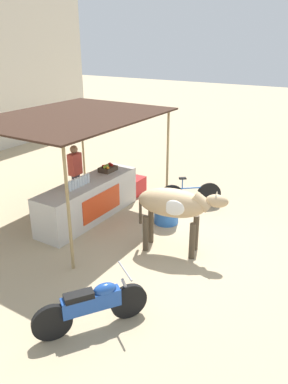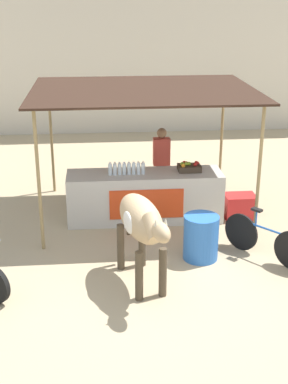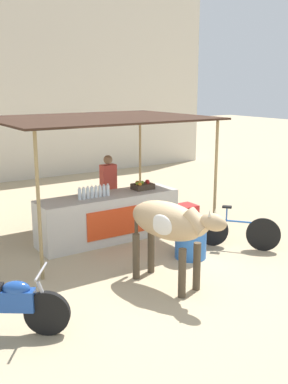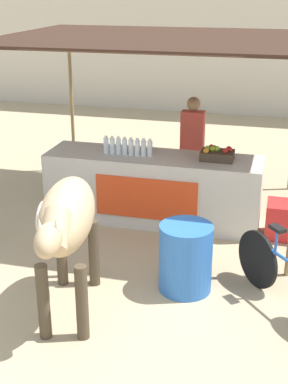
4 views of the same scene
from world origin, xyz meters
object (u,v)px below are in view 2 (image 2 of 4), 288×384
fruit_crate (189,167)px  cooler_box (240,206)px  vendor_behind_counter (161,166)px  stall_counter (145,196)px  bicycle_leaning (266,240)px  cow (142,223)px  water_barrel (201,237)px

fruit_crate → cooler_box: fruit_crate is taller
vendor_behind_counter → cooler_box: 1.81m
stall_counter → bicycle_leaning: (1.87, -1.84, -0.13)m
vendor_behind_counter → bicycle_leaning: vendor_behind_counter is taller
vendor_behind_counter → cow: 3.30m
cooler_box → water_barrel: size_ratio=0.78×
stall_counter → cow: (-0.27, -2.47, 0.55)m
vendor_behind_counter → water_barrel: (0.38, -2.48, -0.46)m
stall_counter → water_barrel: size_ratio=3.90×
stall_counter → bicycle_leaning: stall_counter is taller
fruit_crate → vendor_behind_counter: size_ratio=0.27×
stall_counter → water_barrel: 1.90m
cooler_box → bicycle_leaning: (-0.02, -1.74, 0.11)m
water_barrel → vendor_behind_counter: bearing=98.6°
cow → bicycle_leaning: bearing=16.5°
vendor_behind_counter → bicycle_leaning: 3.01m
stall_counter → cooler_box: size_ratio=5.00×
stall_counter → vendor_behind_counter: vendor_behind_counter is taller
stall_counter → water_barrel: stall_counter is taller
vendor_behind_counter → water_barrel: bearing=-81.4°
vendor_behind_counter → cooler_box: vendor_behind_counter is taller
cow → bicycle_leaning: 2.33m
cow → vendor_behind_counter: bearing=78.1°
fruit_crate → cooler_box: 1.30m
stall_counter → cow: bearing=-96.2°
vendor_behind_counter → water_barrel: vendor_behind_counter is taller
cooler_box → bicycle_leaning: 1.74m
fruit_crate → bicycle_leaning: (0.99, -1.89, -0.69)m
fruit_crate → bicycle_leaning: size_ratio=0.34×
stall_counter → vendor_behind_counter: 0.94m
fruit_crate → water_barrel: size_ratio=0.57×
stall_counter → cooler_box: (1.89, -0.10, -0.24)m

